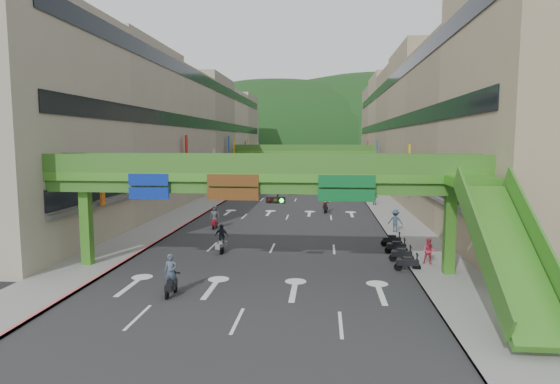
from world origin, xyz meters
The scene contains 23 objects.
ground centered at (0.00, 0.00, 0.00)m, with size 320.00×320.00×0.00m, color black.
road_slab centered at (0.00, 50.00, 0.01)m, with size 18.00×140.00×0.02m, color #28282B.
sidewalk_left centered at (-11.00, 50.00, 0.07)m, with size 4.00×140.00×0.15m, color gray.
sidewalk_right centered at (11.00, 50.00, 0.07)m, with size 4.00×140.00×0.15m, color gray.
curb_left centered at (-9.10, 50.00, 0.09)m, with size 0.20×140.00×0.18m, color #CC5959.
curb_right centered at (9.10, 50.00, 0.09)m, with size 0.20×140.00×0.18m, color gray.
building_row_left centered at (-18.93, 50.00, 9.46)m, with size 12.80×95.00×19.00m.
building_row_right centered at (18.93, 50.00, 9.46)m, with size 12.80×95.00×19.00m.
overpass_near centered at (0.93, 5.38, 5.21)m, with size 28.00×12.27×7.10m.
overpass_far centered at (0.00, 65.00, 5.40)m, with size 28.00×2.20×7.10m.
hill_left centered at (-15.00, 160.00, 0.00)m, with size 168.00×140.00×112.00m, color #1C4419.
hill_right centered at (25.00, 180.00, 0.00)m, with size 208.00×176.00×128.00m, color #1C4419.
bunting_string centered at (0.00, 30.00, 5.96)m, with size 26.00×0.36×0.47m.
scooter_rider_near centered at (-3.97, 1.00, 1.03)m, with size 0.69×1.60×2.17m.
scooter_rider_mid centered at (3.93, 29.44, 1.09)m, with size 0.94×1.60×2.10m.
scooter_rider_left centered at (-3.40, 10.25, 1.03)m, with size 1.07×1.58×2.06m.
scooter_rider_far centered at (-5.97, 19.10, 1.08)m, with size 0.88×1.60×2.12m.
parked_scooter_row centered at (8.80, 10.00, 0.52)m, with size 1.60×7.15×1.08m.
car_silver centered at (-7.00, 59.90, 0.75)m, with size 1.59×4.56×1.50m, color #BBBBC5.
car_yellow centered at (-0.85, 47.67, 0.62)m, with size 1.48×3.67×1.25m, color gold.
pedestrian_red centered at (10.34, 8.00, 0.82)m, with size 0.80×0.62×1.64m, color #C43349.
pedestrian_dark centered at (9.80, 35.24, 0.76)m, with size 0.89×0.37×1.52m, color #222128.
pedestrian_blue centered at (9.80, 18.41, 0.95)m, with size 0.89×0.57×1.90m, color #2D4053.
Camera 1 is at (3.71, -21.45, 7.88)m, focal length 30.00 mm.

